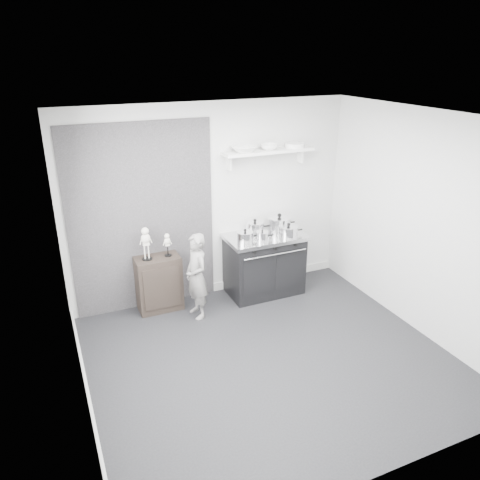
{
  "coord_description": "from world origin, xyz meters",
  "views": [
    {
      "loc": [
        -2.09,
        -3.95,
        3.29
      ],
      "look_at": [
        0.06,
        0.95,
        1.11
      ],
      "focal_mm": 35.0,
      "sensor_mm": 36.0,
      "label": 1
    }
  ],
  "objects": [
    {
      "name": "plate_stack",
      "position": [
        1.2,
        1.67,
        2.07
      ],
      "size": [
        0.27,
        0.27,
        0.06
      ],
      "primitive_type": "cylinder",
      "color": "white",
      "rests_on": "wall_shelf"
    },
    {
      "name": "wall_shelf",
      "position": [
        0.8,
        1.68,
        2.01
      ],
      "size": [
        1.3,
        0.26,
        0.24
      ],
      "color": "white",
      "rests_on": "room_shell"
    },
    {
      "name": "side_cabinet",
      "position": [
        -0.84,
        1.61,
        0.38
      ],
      "size": [
        0.59,
        0.34,
        0.76
      ],
      "primitive_type": "cube",
      "color": "black",
      "rests_on": "ground"
    },
    {
      "name": "pot_front_center",
      "position": [
        0.55,
        1.31,
        0.95
      ],
      "size": [
        0.26,
        0.17,
        0.16
      ],
      "color": "silver",
      "rests_on": "stove"
    },
    {
      "name": "skeleton_torso",
      "position": [
        -0.69,
        1.61,
        0.94
      ],
      "size": [
        0.1,
        0.06,
        0.36
      ],
      "primitive_type": null,
      "color": "silver",
      "rests_on": "side_cabinet"
    },
    {
      "name": "pot_front_left",
      "position": [
        0.32,
        1.37,
        0.96
      ],
      "size": [
        0.31,
        0.23,
        0.18
      ],
      "color": "silver",
      "rests_on": "stove"
    },
    {
      "name": "child",
      "position": [
        -0.43,
        1.23,
        0.58
      ],
      "size": [
        0.33,
        0.46,
        1.16
      ],
      "primitive_type": "imported",
      "rotation": [
        0.0,
        0.0,
        -1.44
      ],
      "color": "gray",
      "rests_on": "ground"
    },
    {
      "name": "pot_back_right",
      "position": [
        0.95,
        1.57,
        0.99
      ],
      "size": [
        0.42,
        0.33,
        0.26
      ],
      "color": "silver",
      "rests_on": "stove"
    },
    {
      "name": "skeleton_full",
      "position": [
        -0.97,
        1.61,
        1.02
      ],
      "size": [
        0.14,
        0.09,
        0.51
      ],
      "primitive_type": null,
      "color": "silver",
      "rests_on": "side_cabinet"
    },
    {
      "name": "stove",
      "position": [
        0.67,
        1.48,
        0.45
      ],
      "size": [
        1.1,
        0.69,
        0.88
      ],
      "color": "black",
      "rests_on": "ground"
    },
    {
      "name": "room_shell",
      "position": [
        -0.09,
        0.15,
        1.64
      ],
      "size": [
        4.02,
        3.62,
        2.71
      ],
      "color": "silver",
      "rests_on": "ground"
    },
    {
      "name": "ground",
      "position": [
        0.0,
        0.0,
        0.0
      ],
      "size": [
        4.0,
        4.0,
        0.0
      ],
      "primitive_type": "plane",
      "color": "black",
      "rests_on": "ground"
    },
    {
      "name": "pot_back_left",
      "position": [
        0.59,
        1.63,
        0.97
      ],
      "size": [
        0.35,
        0.26,
        0.21
      ],
      "color": "silver",
      "rests_on": "stove"
    },
    {
      "name": "bowl_large",
      "position": [
        0.43,
        1.67,
        2.08
      ],
      "size": [
        0.33,
        0.33,
        0.08
      ],
      "primitive_type": "imported",
      "color": "white",
      "rests_on": "wall_shelf"
    },
    {
      "name": "bowl_small",
      "position": [
        0.81,
        1.67,
        2.08
      ],
      "size": [
        0.24,
        0.24,
        0.08
      ],
      "primitive_type": "imported",
      "color": "white",
      "rests_on": "wall_shelf"
    },
    {
      "name": "pot_front_right",
      "position": [
        0.96,
        1.32,
        0.96
      ],
      "size": [
        0.36,
        0.27,
        0.2
      ],
      "color": "silver",
      "rests_on": "stove"
    }
  ]
}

